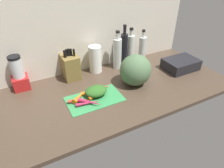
% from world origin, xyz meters
% --- Properties ---
extents(ground_plane, '(1.70, 0.80, 0.03)m').
position_xyz_m(ground_plane, '(0.00, 0.00, -0.01)').
color(ground_plane, '#47382B').
extents(wall_back, '(1.70, 0.03, 0.60)m').
position_xyz_m(wall_back, '(0.00, 0.39, 0.30)').
color(wall_back, beige).
rests_on(wall_back, ground_plane).
extents(cutting_board, '(0.38, 0.22, 0.01)m').
position_xyz_m(cutting_board, '(-0.21, -0.06, 0.00)').
color(cutting_board, '#338C4C').
rests_on(cutting_board, ground_plane).
extents(carrot_0, '(0.17, 0.05, 0.02)m').
position_xyz_m(carrot_0, '(-0.27, -0.10, 0.02)').
color(carrot_0, '#B2264C').
rests_on(carrot_0, cutting_board).
extents(carrot_1, '(0.13, 0.11, 0.04)m').
position_xyz_m(carrot_1, '(-0.31, -0.02, 0.03)').
color(carrot_1, orange).
rests_on(carrot_1, cutting_board).
extents(carrot_2, '(0.13, 0.06, 0.02)m').
position_xyz_m(carrot_2, '(-0.33, -0.05, 0.02)').
color(carrot_2, red).
rests_on(carrot_2, cutting_board).
extents(carrot_3, '(0.12, 0.03, 0.03)m').
position_xyz_m(carrot_3, '(-0.11, 0.02, 0.02)').
color(carrot_3, red).
rests_on(carrot_3, cutting_board).
extents(carrot_4, '(0.14, 0.14, 0.03)m').
position_xyz_m(carrot_4, '(-0.26, -0.10, 0.02)').
color(carrot_4, '#B2264C').
rests_on(carrot_4, cutting_board).
extents(carrot_5, '(0.14, 0.07, 0.03)m').
position_xyz_m(carrot_5, '(-0.19, -0.04, 0.02)').
color(carrot_5, orange).
rests_on(carrot_5, cutting_board).
extents(carrot_6, '(0.15, 0.10, 0.03)m').
position_xyz_m(carrot_6, '(-0.21, -0.02, 0.02)').
color(carrot_6, orange).
rests_on(carrot_6, cutting_board).
extents(carrot_greens_pile, '(0.16, 0.12, 0.07)m').
position_xyz_m(carrot_greens_pile, '(-0.19, -0.03, 0.04)').
color(carrot_greens_pile, '#2D6023').
rests_on(carrot_greens_pile, cutting_board).
extents(winter_squash, '(0.24, 0.23, 0.24)m').
position_xyz_m(winter_squash, '(0.14, -0.02, 0.12)').
color(winter_squash, '#4C6B47').
rests_on(winter_squash, ground_plane).
extents(knife_block, '(0.12, 0.16, 0.25)m').
position_xyz_m(knife_block, '(-0.26, 0.29, 0.10)').
color(knife_block, olive).
rests_on(knife_block, ground_plane).
extents(blender_appliance, '(0.11, 0.11, 0.26)m').
position_xyz_m(blender_appliance, '(-0.64, 0.31, 0.11)').
color(blender_appliance, red).
rests_on(blender_appliance, ground_plane).
extents(paper_towel_roll, '(0.10, 0.10, 0.22)m').
position_xyz_m(paper_towel_roll, '(-0.05, 0.30, 0.11)').
color(paper_towel_roll, white).
rests_on(paper_towel_roll, ground_plane).
extents(bottle_0, '(0.07, 0.07, 0.33)m').
position_xyz_m(bottle_0, '(0.14, 0.27, 0.14)').
color(bottle_0, silver).
rests_on(bottle_0, ground_plane).
extents(bottle_1, '(0.06, 0.06, 0.36)m').
position_xyz_m(bottle_1, '(0.22, 0.29, 0.15)').
color(bottle_1, black).
rests_on(bottle_1, ground_plane).
extents(bottle_2, '(0.07, 0.07, 0.31)m').
position_xyz_m(bottle_2, '(0.30, 0.32, 0.13)').
color(bottle_2, silver).
rests_on(bottle_2, ground_plane).
extents(bottle_3, '(0.06, 0.06, 0.30)m').
position_xyz_m(bottle_3, '(0.39, 0.27, 0.12)').
color(bottle_3, silver).
rests_on(bottle_3, ground_plane).
extents(dish_rack, '(0.28, 0.20, 0.09)m').
position_xyz_m(dish_rack, '(0.61, -0.00, 0.04)').
color(dish_rack, black).
rests_on(dish_rack, ground_plane).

